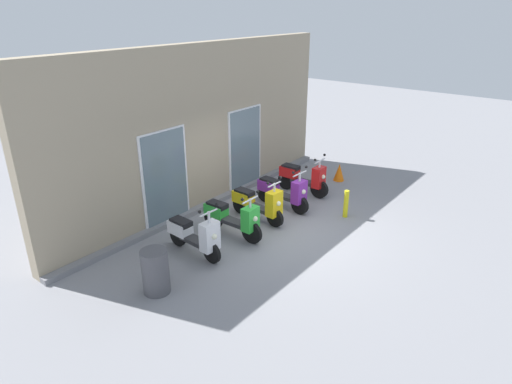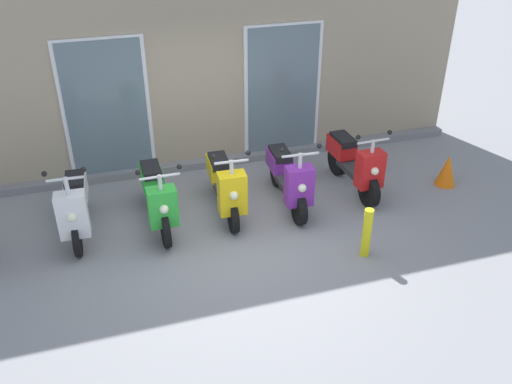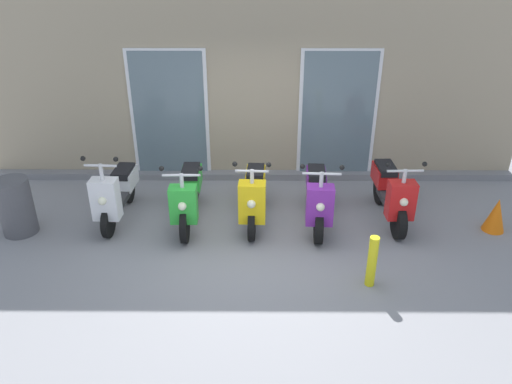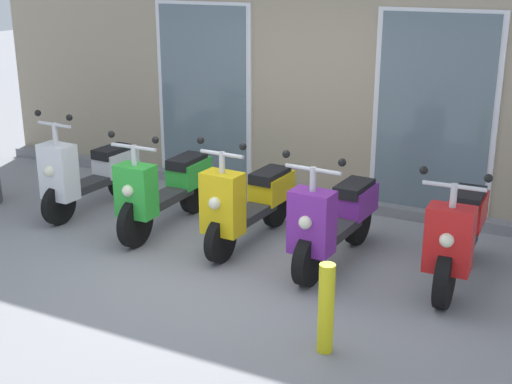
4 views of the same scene
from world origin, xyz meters
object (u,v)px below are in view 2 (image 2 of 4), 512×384
(scooter_yellow, at_px, (225,184))
(scooter_red, at_px, (354,163))
(scooter_white, at_px, (75,205))
(scooter_purple, at_px, (288,177))
(scooter_green, at_px, (157,195))
(curb_bollard, at_px, (367,233))
(traffic_cone, at_px, (447,170))

(scooter_yellow, relative_size, scooter_red, 1.00)
(scooter_white, relative_size, scooter_purple, 0.94)
(scooter_yellow, xyz_separation_m, scooter_purple, (0.95, -0.06, -0.01))
(scooter_green, relative_size, scooter_yellow, 1.06)
(scooter_purple, height_order, curb_bollard, scooter_purple)
(scooter_green, xyz_separation_m, scooter_red, (3.06, 0.07, 0.00))
(scooter_purple, bearing_deg, scooter_white, 178.14)
(scooter_white, height_order, curb_bollard, scooter_white)
(scooter_green, bearing_deg, scooter_red, 1.39)
(curb_bollard, bearing_deg, scooter_purple, 108.92)
(scooter_white, xyz_separation_m, scooter_purple, (3.04, -0.10, -0.02))
(scooter_purple, bearing_deg, scooter_yellow, 176.45)
(scooter_white, distance_m, scooter_purple, 3.04)
(scooter_green, xyz_separation_m, curb_bollard, (2.46, -1.56, -0.11))
(scooter_green, bearing_deg, scooter_yellow, 1.67)
(scooter_purple, bearing_deg, scooter_red, 5.33)
(scooter_white, xyz_separation_m, scooter_yellow, (2.09, -0.04, -0.01))
(traffic_cone, height_order, curb_bollard, curb_bollard)
(scooter_red, relative_size, traffic_cone, 3.01)
(scooter_purple, height_order, scooter_red, scooter_purple)
(scooter_white, xyz_separation_m, curb_bollard, (3.56, -1.62, -0.12))
(scooter_green, xyz_separation_m, scooter_yellow, (0.99, 0.03, -0.01))
(scooter_red, distance_m, curb_bollard, 1.74)
(scooter_purple, relative_size, curb_bollard, 2.29)
(scooter_purple, distance_m, scooter_red, 1.13)
(scooter_green, distance_m, scooter_yellow, 0.99)
(scooter_white, relative_size, traffic_cone, 2.91)
(scooter_purple, height_order, traffic_cone, scooter_purple)
(traffic_cone, bearing_deg, scooter_green, 177.06)
(scooter_white, distance_m, curb_bollard, 3.92)
(scooter_white, relative_size, scooter_red, 0.97)
(scooter_yellow, distance_m, curb_bollard, 2.17)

